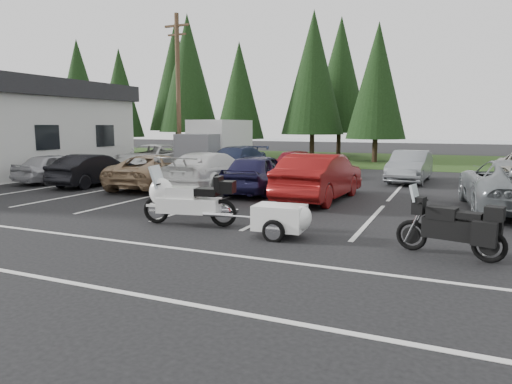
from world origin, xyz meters
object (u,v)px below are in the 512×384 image
Objects in this scene: box_truck at (213,145)px; car_near_5 at (320,177)px; car_near_4 at (259,173)px; touring_motorcycle at (189,195)px; car_far_0 at (152,158)px; car_near_1 at (94,170)px; car_far_1 at (234,161)px; car_far_2 at (293,164)px; car_far_3 at (410,166)px; adventure_motorcycle at (450,221)px; car_near_2 at (157,171)px; utility_pole at (178,89)px; cargo_trailer at (280,221)px; car_near_3 at (212,171)px; car_near_0 at (56,168)px.

box_truck is 1.14× the size of car_near_5.
touring_motorcycle is at bearing 92.27° from car_near_4.
box_truck is 10.18m from car_near_4.
car_far_0 is at bearing 119.49° from touring_motorcycle.
car_far_1 reaches higher than car_near_1.
car_near_1 is at bearing -96.64° from box_truck.
car_far_2 is at bearing -0.25° from car_far_0.
car_near_4 is 0.91× the size of car_near_5.
car_far_0 reaches higher than car_far_1.
car_far_0 is 13.73m from car_far_3.
car_near_5 is 2.13× the size of adventure_motorcycle.
car_far_0 is at bearing -173.17° from car_far_3.
car_near_2 is at bearing -142.89° from car_far_3.
touring_motorcycle is at bearing -56.21° from utility_pole.
adventure_motorcycle is (1.84, -12.32, -0.01)m from car_far_3.
cargo_trailer is (0.63, -5.59, -0.42)m from car_near_5.
car_near_1 is 0.78× the size of car_near_3.
car_near_0 is 0.88× the size of car_near_4.
touring_motorcycle reaches higher than car_near_0.
car_far_0 is 19.35m from adventure_motorcycle.
car_near_5 is at bearing -29.49° from car_far_0.
car_far_1 is (6.08, 5.98, 0.07)m from car_near_0.
car_far_3 reaches higher than car_near_0.
car_far_2 reaches higher than cargo_trailer.
car_near_2 is at bearing -127.69° from car_far_2.
car_far_1 is at bearing 118.47° from cargo_trailer.
cargo_trailer is (3.70, -11.70, -0.32)m from car_far_2.
box_truck is (2.00, 0.50, -3.25)m from utility_pole.
car_near_4 reaches higher than adventure_motorcycle.
car_near_5 is (8.97, -8.62, -0.64)m from box_truck.
car_near_3 is 4.75m from car_near_5.
car_near_3 is (2.35, 0.44, 0.07)m from car_near_2.
car_near_5 is at bearing -106.43° from car_far_3.
car_far_2 is at bearing 3.33° from car_far_1.
car_near_2 is 1.01× the size of car_near_5.
car_near_1 is 1.46× the size of touring_motorcycle.
touring_motorcycle reaches higher than car_far_0.
cargo_trailer is (7.66, -5.93, -0.31)m from car_near_2.
car_near_1 is 2.99m from car_near_2.
utility_pole is 9.08m from car_near_0.
adventure_motorcycle is (16.66, -5.82, 0.04)m from car_near_0.
car_far_3 is at bearing -152.00° from car_near_2.
car_near_2 is at bearing -54.26° from car_far_0.
car_near_0 reaches higher than cargo_trailer.
box_truck is at bearing -111.61° from car_near_0.
cargo_trailer is 3.62m from adventure_motorcycle.
car_far_2 is at bearing -106.93° from car_near_3.
box_truck is 1.26× the size of car_near_4.
car_far_3 is (11.36, -2.01, -0.73)m from box_truck.
car_far_2 reaches higher than car_near_2.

